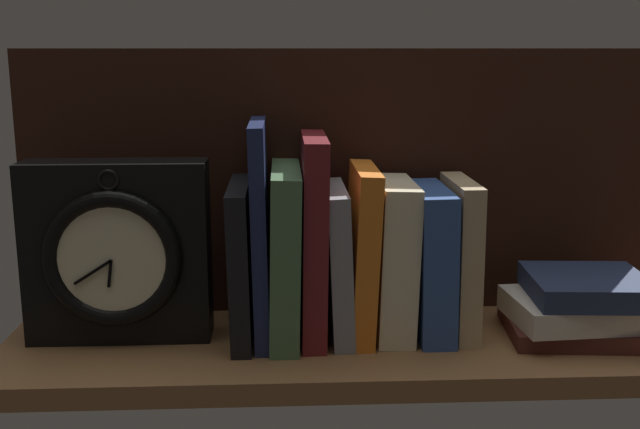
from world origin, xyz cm
name	(u,v)px	position (x,y,z in cm)	size (l,w,h in cm)	color
ground_plane	(350,349)	(0.00, 0.00, -1.25)	(79.82, 23.45, 2.50)	brown
back_panel	(343,182)	(0.00, 11.12, 16.50)	(79.82, 1.20, 33.01)	black
book_black_skeptic	(241,261)	(-12.50, 2.33, 8.96)	(2.26, 15.87, 17.92)	black
book_navy_bierce	(261,231)	(-10.23, 2.33, 12.51)	(1.68, 14.86, 25.03)	#192147
book_green_romantic	(285,253)	(-7.45, 2.33, 9.85)	(3.28, 16.38, 19.71)	#476B44
book_maroon_dawkins	(313,237)	(-4.15, 2.33, 11.68)	(2.71, 14.64, 23.37)	maroon
book_gray_chess	(338,261)	(-1.29, 2.33, 8.73)	(2.41, 13.91, 17.46)	gray
book_orange_pandolfini	(362,251)	(1.51, 2.33, 9.87)	(2.59, 13.65, 19.75)	orange
book_cream_twain	(393,258)	(5.20, 2.33, 9.04)	(4.20, 12.67, 18.08)	beige
book_blue_modern	(430,261)	(9.56, 2.33, 8.65)	(3.92, 13.62, 17.31)	#2D4C8E
book_tan_shortstories	(460,257)	(13.10, 2.33, 9.09)	(2.56, 12.57, 18.19)	tan
framed_clock	(117,253)	(-26.50, 1.42, 10.37)	(20.75, 6.96, 20.75)	black
book_stack_side	(581,308)	(26.86, -0.61, 3.53)	(18.42, 14.14, 7.51)	#471E19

